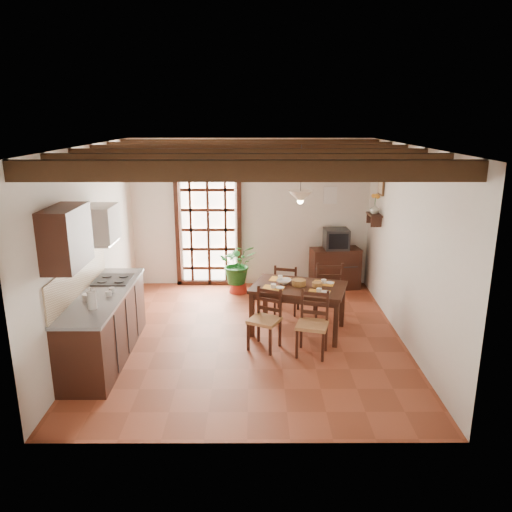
{
  "coord_description": "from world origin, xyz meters",
  "views": [
    {
      "loc": [
        0.08,
        -6.84,
        3.19
      ],
      "look_at": [
        0.1,
        0.4,
        1.15
      ],
      "focal_mm": 35.0,
      "sensor_mm": 36.0,
      "label": 1
    }
  ],
  "objects_px": {
    "chair_near_right": "(312,335)",
    "chair_far_left": "(287,297)",
    "crt_tv": "(336,239)",
    "potted_plant": "(238,263)",
    "dining_table": "(299,292)",
    "chair_near_left": "(265,330)",
    "chair_far_right": "(327,299)",
    "pendant_lamp": "(300,196)",
    "sideboard": "(335,268)",
    "kitchen_counter": "(104,324)"
  },
  "relations": [
    {
      "from": "chair_far_right",
      "to": "pendant_lamp",
      "type": "bearing_deg",
      "value": 43.68
    },
    {
      "from": "kitchen_counter",
      "to": "crt_tv",
      "type": "xyz_separation_m",
      "value": [
        3.56,
        2.82,
        0.5
      ]
    },
    {
      "from": "dining_table",
      "to": "chair_near_right",
      "type": "height_order",
      "value": "chair_near_right"
    },
    {
      "from": "kitchen_counter",
      "to": "sideboard",
      "type": "distance_m",
      "value": 4.55
    },
    {
      "from": "sideboard",
      "to": "potted_plant",
      "type": "relative_size",
      "value": 0.46
    },
    {
      "from": "chair_near_right",
      "to": "kitchen_counter",
      "type": "bearing_deg",
      "value": -163.28
    },
    {
      "from": "chair_far_left",
      "to": "dining_table",
      "type": "bearing_deg",
      "value": 113.97
    },
    {
      "from": "kitchen_counter",
      "to": "potted_plant",
      "type": "distance_m",
      "value": 3.11
    },
    {
      "from": "chair_near_left",
      "to": "potted_plant",
      "type": "bearing_deg",
      "value": 128.11
    },
    {
      "from": "kitchen_counter",
      "to": "chair_near_right",
      "type": "bearing_deg",
      "value": 1.18
    },
    {
      "from": "chair_near_left",
      "to": "crt_tv",
      "type": "height_order",
      "value": "crt_tv"
    },
    {
      "from": "chair_near_right",
      "to": "potted_plant",
      "type": "relative_size",
      "value": 0.45
    },
    {
      "from": "kitchen_counter",
      "to": "chair_far_right",
      "type": "relative_size",
      "value": 2.32
    },
    {
      "from": "kitchen_counter",
      "to": "crt_tv",
      "type": "height_order",
      "value": "kitchen_counter"
    },
    {
      "from": "chair_near_right",
      "to": "chair_far_left",
      "type": "bearing_deg",
      "value": 115.04
    },
    {
      "from": "dining_table",
      "to": "chair_far_left",
      "type": "bearing_deg",
      "value": 116.01
    },
    {
      "from": "chair_near_right",
      "to": "crt_tv",
      "type": "relative_size",
      "value": 1.92
    },
    {
      "from": "sideboard",
      "to": "pendant_lamp",
      "type": "distance_m",
      "value": 2.69
    },
    {
      "from": "chair_far_right",
      "to": "kitchen_counter",
      "type": "bearing_deg",
      "value": 25.38
    },
    {
      "from": "chair_near_left",
      "to": "chair_far_left",
      "type": "bearing_deg",
      "value": 100.79
    },
    {
      "from": "dining_table",
      "to": "chair_far_right",
      "type": "xyz_separation_m",
      "value": [
        0.53,
        0.57,
        -0.34
      ]
    },
    {
      "from": "chair_far_left",
      "to": "crt_tv",
      "type": "bearing_deg",
      "value": -114.37
    },
    {
      "from": "kitchen_counter",
      "to": "dining_table",
      "type": "height_order",
      "value": "kitchen_counter"
    },
    {
      "from": "dining_table",
      "to": "sideboard",
      "type": "bearing_deg",
      "value": 83.11
    },
    {
      "from": "sideboard",
      "to": "potted_plant",
      "type": "bearing_deg",
      "value": 178.68
    },
    {
      "from": "chair_far_left",
      "to": "crt_tv",
      "type": "xyz_separation_m",
      "value": [
        1.0,
        1.24,
        0.7
      ]
    },
    {
      "from": "chair_near_right",
      "to": "crt_tv",
      "type": "bearing_deg",
      "value": 90.53
    },
    {
      "from": "kitchen_counter",
      "to": "dining_table",
      "type": "distance_m",
      "value": 2.82
    },
    {
      "from": "chair_near_right",
      "to": "chair_far_left",
      "type": "height_order",
      "value": "chair_near_right"
    },
    {
      "from": "dining_table",
      "to": "chair_far_left",
      "type": "distance_m",
      "value": 0.86
    },
    {
      "from": "chair_far_right",
      "to": "pendant_lamp",
      "type": "distance_m",
      "value": 1.91
    },
    {
      "from": "potted_plant",
      "to": "pendant_lamp",
      "type": "bearing_deg",
      "value": -59.73
    },
    {
      "from": "chair_far_left",
      "to": "chair_far_right",
      "type": "height_order",
      "value": "chair_far_right"
    },
    {
      "from": "chair_far_left",
      "to": "pendant_lamp",
      "type": "height_order",
      "value": "pendant_lamp"
    },
    {
      "from": "sideboard",
      "to": "pendant_lamp",
      "type": "height_order",
      "value": "pendant_lamp"
    },
    {
      "from": "kitchen_counter",
      "to": "chair_far_left",
      "type": "xyz_separation_m",
      "value": [
        2.57,
        1.58,
        -0.21
      ]
    },
    {
      "from": "kitchen_counter",
      "to": "chair_near_right",
      "type": "height_order",
      "value": "kitchen_counter"
    },
    {
      "from": "chair_near_left",
      "to": "crt_tv",
      "type": "bearing_deg",
      "value": 88.83
    },
    {
      "from": "kitchen_counter",
      "to": "dining_table",
      "type": "bearing_deg",
      "value": 16.93
    },
    {
      "from": "chair_far_right",
      "to": "crt_tv",
      "type": "xyz_separation_m",
      "value": [
        0.34,
        1.43,
        0.66
      ]
    },
    {
      "from": "sideboard",
      "to": "potted_plant",
      "type": "height_order",
      "value": "potted_plant"
    },
    {
      "from": "chair_near_right",
      "to": "sideboard",
      "type": "xyz_separation_m",
      "value": [
        0.74,
        2.77,
        0.11
      ]
    },
    {
      "from": "dining_table",
      "to": "chair_far_left",
      "type": "height_order",
      "value": "chair_far_left"
    },
    {
      "from": "chair_far_right",
      "to": "potted_plant",
      "type": "height_order",
      "value": "potted_plant"
    },
    {
      "from": "dining_table",
      "to": "chair_far_right",
      "type": "bearing_deg",
      "value": 63.67
    },
    {
      "from": "chair_near_left",
      "to": "crt_tv",
      "type": "xyz_separation_m",
      "value": [
        1.39,
        2.57,
        0.7
      ]
    },
    {
      "from": "potted_plant",
      "to": "chair_far_left",
      "type": "bearing_deg",
      "value": -49.84
    },
    {
      "from": "dining_table",
      "to": "sideboard",
      "type": "relative_size",
      "value": 1.69
    },
    {
      "from": "potted_plant",
      "to": "chair_far_right",
      "type": "bearing_deg",
      "value": -38.57
    },
    {
      "from": "chair_near_left",
      "to": "chair_far_right",
      "type": "distance_m",
      "value": 1.55
    }
  ]
}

